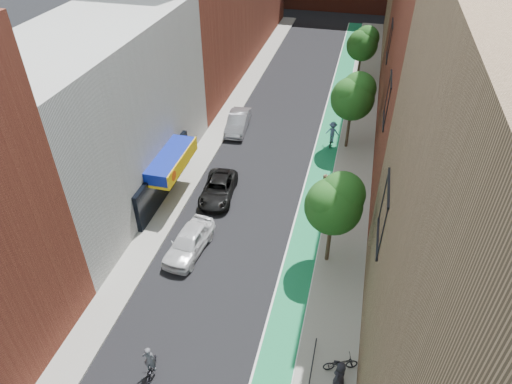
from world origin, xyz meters
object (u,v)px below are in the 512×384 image
Objects in this scene: parked_car_black at (218,189)px; pedestrian at (340,375)px; cyclist_lane_mid at (322,204)px; cyclist_lane_far at (332,135)px; parked_car_white at (189,242)px; parked_car_silver at (238,122)px; cyclist_lead at (150,367)px; cyclist_lane_near at (323,189)px.

pedestrian is at bearing -57.51° from parked_car_black.
cyclist_lane_far is at bearing -75.04° from cyclist_lane_mid.
parked_car_white is 0.98× the size of parked_car_silver.
parked_car_white is 16.10m from parked_car_silver.
cyclist_lane_far reaches higher than cyclist_lane_mid.
cyclist_lead reaches higher than parked_car_silver.
cyclist_lane_far is at bearing -99.79° from cyclist_lane_near.
cyclist_lead is at bearing -60.66° from pedestrian.
parked_car_black is at bearing 57.96° from cyclist_lane_far.
parked_car_silver is 12.37m from cyclist_lane_near.
parked_car_black is 11.96m from cyclist_lane_far.
cyclist_lane_far is at bearing 46.83° from parked_car_black.
cyclist_lane_mid is (7.70, -0.25, 0.21)m from parked_car_black.
cyclist_lead is 9.08m from pedestrian.
pedestrian is at bearing 113.50° from cyclist_lane_mid.
cyclist_lane_mid is at bearing -7.25° from parked_car_black.
parked_car_white is 9.62m from cyclist_lane_mid.
cyclist_lead reaches higher than pedestrian.
parked_car_silver is 2.21× the size of cyclist_lane_far.
cyclist_lane_far reaches higher than parked_car_silver.
cyclist_lane_mid is at bearing -149.68° from pedestrian.
pedestrian is at bearing 88.55° from cyclist_lane_near.
parked_car_white is at bearing -95.70° from parked_car_black.
cyclist_lane_near is 1.02× the size of cyclist_lane_mid.
parked_car_black is 1.01× the size of parked_car_silver.
cyclist_lead is 24.79m from cyclist_lane_far.
parked_car_black is (0.03, 5.97, -0.13)m from parked_car_white.
parked_car_white is at bearing 49.21° from cyclist_lane_mid.
cyclist_lane_mid is at bearing 83.14° from cyclist_lane_near.
cyclist_lead is at bearing 81.42° from cyclist_lane_far.
cyclist_lane_mid is (9.02, -10.32, 0.09)m from parked_car_silver.
pedestrian is (10.17, -7.05, 0.21)m from parked_car_white.
pedestrian reaches higher than parked_car_black.
cyclist_lane_mid is 9.70m from cyclist_lane_far.
cyclist_lead is (2.51, -24.65, -0.12)m from parked_car_silver.
pedestrian is (2.82, -22.47, 0.00)m from cyclist_lane_far.
cyclist_lane_near is at bearing -150.39° from pedestrian.
cyclist_lane_near is at bearing -72.63° from cyclist_lane_mid.
cyclist_lane_far is 22.65m from pedestrian.
cyclist_lead reaches higher than parked_car_white.
cyclist_lane_near reaches higher than parked_car_silver.
parked_car_white reaches higher than parked_car_black.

